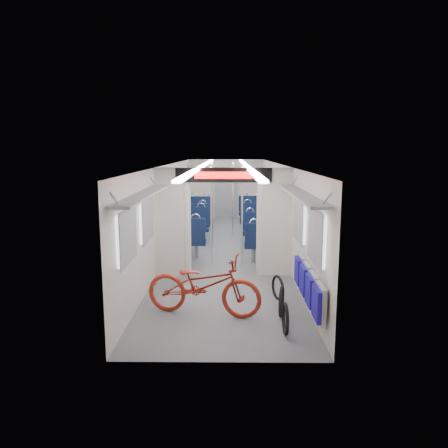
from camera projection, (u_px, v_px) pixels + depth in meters
name	position (u px, v px, depth m)	size (l,w,h in m)	color
carriage	(225.00, 197.00, 10.95)	(12.00, 12.02, 2.31)	#515456
bicycle	(204.00, 285.00, 7.09)	(0.67, 1.91, 1.01)	#9F2817
flip_bench	(308.00, 285.00, 6.81)	(0.12, 2.12, 0.53)	gray
bike_hoop_a	(285.00, 320.00, 6.36)	(0.48, 0.48, 0.05)	black
bike_hoop_b	(281.00, 303.00, 7.02)	(0.53, 0.53, 0.05)	black
bike_hoop_c	(278.00, 289.00, 7.82)	(0.46, 0.46, 0.05)	black
seat_bay_near_left	(190.00, 229.00, 11.71)	(0.94, 2.23, 1.15)	#0C1735
seat_bay_near_right	(261.00, 234.00, 11.25)	(0.90, 2.01, 1.08)	#0C1735
seat_bay_far_left	(198.00, 214.00, 14.54)	(0.95, 2.25, 1.15)	#0C1735
seat_bay_far_right	(253.00, 213.00, 14.82)	(0.94, 2.21, 1.14)	#0C1735
stanchion_near_left	(211.00, 216.00, 10.07)	(0.04, 0.04, 2.30)	silver
stanchion_near_right	(242.00, 217.00, 9.94)	(0.04, 0.04, 2.30)	silver
stanchion_far_left	(213.00, 202.00, 12.78)	(0.05, 0.05, 2.30)	silver
stanchion_far_right	(233.00, 200.00, 13.30)	(0.04, 0.04, 2.30)	silver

